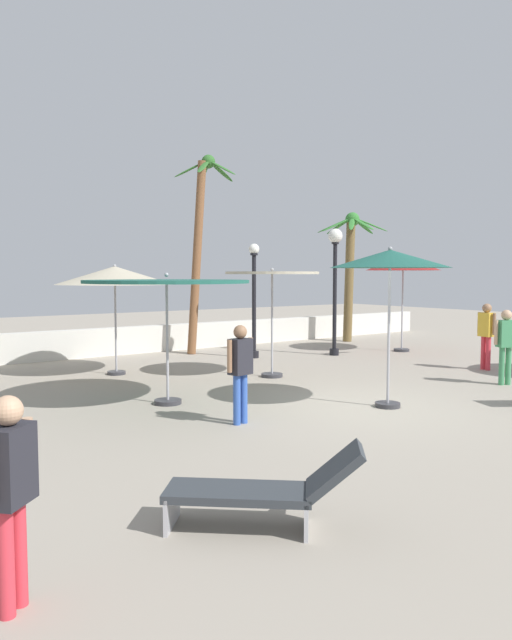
% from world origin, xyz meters
% --- Properties ---
extents(ground_plane, '(56.00, 56.00, 0.00)m').
position_xyz_m(ground_plane, '(0.00, 0.00, 0.00)').
color(ground_plane, '#9E9384').
extents(boundary_wall, '(25.20, 0.30, 0.83)m').
position_xyz_m(boundary_wall, '(0.00, 9.42, 0.42)').
color(boundary_wall, silver).
rests_on(boundary_wall, ground_plane).
extents(patio_umbrella_0, '(2.82, 2.82, 2.67)m').
position_xyz_m(patio_umbrella_0, '(-2.19, 6.06, 2.39)').
color(patio_umbrella_0, '#333338').
rests_on(patio_umbrella_0, ground_plane).
extents(patio_umbrella_1, '(2.20, 2.20, 2.59)m').
position_xyz_m(patio_umbrella_1, '(0.65, 3.55, 2.28)').
color(patio_umbrella_1, '#333338').
rests_on(patio_umbrella_1, ground_plane).
extents(patio_umbrella_3, '(2.30, 2.30, 3.04)m').
position_xyz_m(patio_umbrella_3, '(6.89, 4.90, 2.75)').
color(patio_umbrella_3, '#333338').
rests_on(patio_umbrella_3, ground_plane).
extents(patio_umbrella_4, '(3.07, 3.07, 2.47)m').
position_xyz_m(patio_umbrella_4, '(-2.77, 2.33, 2.21)').
color(patio_umbrella_4, '#333338').
rests_on(patio_umbrella_4, ground_plane).
extents(patio_umbrella_5, '(2.17, 2.17, 2.93)m').
position_xyz_m(patio_umbrella_5, '(0.36, -0.30, 2.68)').
color(patio_umbrella_5, '#333338').
rests_on(patio_umbrella_5, ground_plane).
extents(palm_tree_0, '(2.55, 2.55, 4.66)m').
position_xyz_m(palm_tree_0, '(7.63, 7.96, 2.97)').
color(palm_tree_0, brown).
rests_on(palm_tree_0, ground_plane).
extents(palm_tree_3, '(2.02, 2.08, 6.07)m').
position_xyz_m(palm_tree_3, '(1.53, 8.28, 3.66)').
color(palm_tree_3, brown).
rests_on(palm_tree_3, ground_plane).
extents(lamp_post_0, '(0.43, 0.43, 3.79)m').
position_xyz_m(lamp_post_0, '(4.53, 5.49, 2.57)').
color(lamp_post_0, black).
rests_on(lamp_post_0, ground_plane).
extents(lamp_post_2, '(0.31, 0.31, 3.31)m').
position_xyz_m(lamp_post_2, '(2.24, 6.45, 1.84)').
color(lamp_post_2, black).
rests_on(lamp_post_2, ground_plane).
extents(lounge_chair_1, '(1.78, 1.66, 0.84)m').
position_xyz_m(lounge_chair_1, '(-4.69, -3.23, 0.39)').
color(lounge_chair_1, '#B7B7BC').
rests_on(lounge_chair_1, ground_plane).
extents(guest_0, '(0.29, 0.55, 1.69)m').
position_xyz_m(guest_0, '(5.69, 1.16, 1.03)').
color(guest_0, '#D8333F').
rests_on(guest_0, ground_plane).
extents(guest_1, '(0.55, 0.30, 1.62)m').
position_xyz_m(guest_1, '(-2.54, 0.26, 0.98)').
color(guest_1, '#3359B2').
rests_on(guest_1, ground_plane).
extents(guest_2, '(0.43, 0.42, 1.58)m').
position_xyz_m(guest_2, '(-7.01, -3.28, 0.95)').
color(guest_2, '#D8333F').
rests_on(guest_2, ground_plane).
extents(guest_3, '(0.51, 0.37, 1.66)m').
position_xyz_m(guest_3, '(4.15, -0.31, 1.00)').
color(guest_3, '#3F8C59').
rests_on(guest_3, ground_plane).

